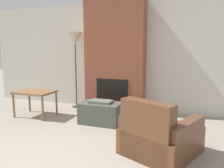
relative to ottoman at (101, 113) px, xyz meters
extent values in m
cube|color=beige|center=(-0.04, 1.22, 1.08)|extent=(7.43, 0.06, 2.60)
cube|color=brown|center=(-0.04, 0.98, 1.08)|extent=(1.41, 0.43, 2.60)
cube|color=brown|center=(-0.04, 0.62, -0.13)|extent=(1.41, 0.30, 0.17)
cube|color=black|center=(-0.04, 0.76, 0.27)|extent=(0.77, 0.02, 0.63)
cube|color=#474C42|center=(0.00, 0.00, -0.01)|extent=(0.81, 0.50, 0.42)
cube|color=#60665B|center=(0.00, 0.00, 0.23)|extent=(0.45, 0.27, 0.05)
cube|color=brown|center=(1.31, -0.88, -0.03)|extent=(1.19, 1.22, 0.37)
cube|color=brown|center=(1.16, -1.22, 0.19)|extent=(0.75, 0.47, 0.82)
cube|color=brown|center=(1.65, -1.03, 0.06)|extent=(0.48, 0.84, 0.55)
cube|color=brown|center=(0.97, -0.74, 0.06)|extent=(0.48, 0.84, 0.55)
cube|color=brown|center=(-1.56, -0.04, 0.33)|extent=(0.84, 0.58, 0.04)
cylinder|color=brown|center=(-1.94, -0.29, 0.04)|extent=(0.04, 0.04, 0.53)
cylinder|color=brown|center=(-1.18, -0.29, 0.04)|extent=(0.04, 0.04, 0.53)
cylinder|color=brown|center=(-1.94, 0.21, 0.04)|extent=(0.04, 0.04, 0.53)
cylinder|color=brown|center=(-1.18, 0.21, 0.04)|extent=(0.04, 0.04, 0.53)
cylinder|color=#333333|center=(-1.08, 0.95, -0.21)|extent=(0.24, 0.24, 0.02)
cylinder|color=#333333|center=(-1.08, 0.95, 0.60)|extent=(0.03, 0.03, 1.60)
cone|color=beige|center=(-1.08, 0.95, 1.54)|extent=(0.36, 0.36, 0.28)
camera|label=1|loc=(1.66, -3.92, 1.25)|focal=35.00mm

